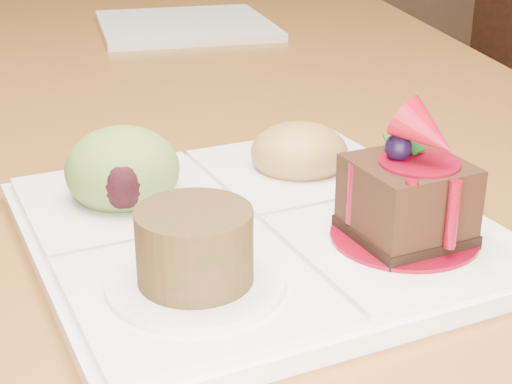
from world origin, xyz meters
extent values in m
cube|color=brown|center=(0.00, 0.00, 0.73)|extent=(1.00, 1.80, 0.04)
cylinder|color=brown|center=(0.44, 0.84, 0.35)|extent=(0.06, 0.06, 0.71)
cube|color=black|center=(0.70, 0.33, 0.43)|extent=(0.52, 0.52, 0.04)
cylinder|color=black|center=(0.59, 0.11, 0.21)|extent=(0.03, 0.03, 0.41)
cylinder|color=black|center=(0.80, 0.55, 0.21)|extent=(0.03, 0.03, 0.41)
cylinder|color=black|center=(0.48, 0.43, 0.21)|extent=(0.03, 0.03, 0.41)
cube|color=white|center=(0.12, -0.56, 0.76)|extent=(0.35, 0.35, 0.01)
cube|color=white|center=(0.21, -0.60, 0.77)|extent=(0.17, 0.17, 0.01)
cube|color=white|center=(0.07, -0.64, 0.77)|extent=(0.17, 0.17, 0.01)
cube|color=white|center=(0.04, -0.51, 0.77)|extent=(0.17, 0.17, 0.01)
cube|color=white|center=(0.17, -0.47, 0.77)|extent=(0.17, 0.17, 0.01)
cylinder|color=maroon|center=(0.21, -0.60, 0.77)|extent=(0.09, 0.09, 0.00)
cube|color=black|center=(0.21, -0.60, 0.77)|extent=(0.08, 0.08, 0.01)
cube|color=black|center=(0.21, -0.60, 0.80)|extent=(0.08, 0.08, 0.04)
cylinder|color=maroon|center=(0.21, -0.60, 0.82)|extent=(0.05, 0.05, 0.00)
sphere|color=black|center=(0.20, -0.60, 0.83)|extent=(0.02, 0.02, 0.02)
cone|color=#9F0A19|center=(0.21, -0.61, 0.84)|extent=(0.05, 0.05, 0.04)
cube|color=#104311|center=(0.21, -0.59, 0.82)|extent=(0.02, 0.02, 0.01)
cube|color=#104311|center=(0.20, -0.59, 0.82)|extent=(0.01, 0.02, 0.01)
cylinder|color=maroon|center=(0.19, -0.64, 0.80)|extent=(0.01, 0.01, 0.05)
cylinder|color=maroon|center=(0.22, -0.64, 0.80)|extent=(0.01, 0.01, 0.04)
cylinder|color=maroon|center=(0.17, -0.60, 0.80)|extent=(0.01, 0.01, 0.04)
cylinder|color=white|center=(0.07, -0.64, 0.77)|extent=(0.10, 0.10, 0.00)
cylinder|color=#4F2916|center=(0.07, -0.64, 0.79)|extent=(0.06, 0.06, 0.04)
cylinder|color=#48250F|center=(0.07, -0.64, 0.81)|extent=(0.05, 0.05, 0.00)
ellipsoid|color=olive|center=(0.04, -0.51, 0.79)|extent=(0.08, 0.08, 0.06)
ellipsoid|color=black|center=(0.04, -0.53, 0.79)|extent=(0.04, 0.03, 0.04)
ellipsoid|color=#A8773C|center=(0.17, -0.47, 0.78)|extent=(0.07, 0.07, 0.04)
cube|color=#CA6A0E|center=(0.19, -0.47, 0.78)|extent=(0.02, 0.02, 0.02)
cube|color=#467218|center=(0.17, -0.46, 0.79)|extent=(0.02, 0.02, 0.02)
cube|color=#CA6A0E|center=(0.15, -0.46, 0.78)|extent=(0.02, 0.02, 0.02)
cube|color=#467218|center=(0.15, -0.48, 0.78)|extent=(0.02, 0.02, 0.02)
cube|color=#CA6A0E|center=(0.16, -0.49, 0.78)|extent=(0.02, 0.02, 0.02)
cube|color=#467218|center=(0.18, -0.48, 0.78)|extent=(0.02, 0.02, 0.02)
cube|color=white|center=(0.13, 0.15, 0.76)|extent=(0.27, 0.27, 0.01)
camera|label=1|loc=(0.04, -1.02, 0.98)|focal=55.00mm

